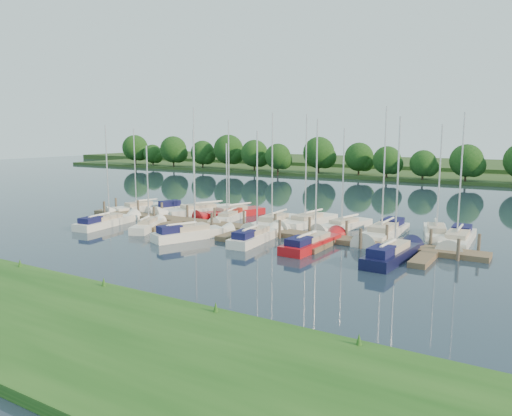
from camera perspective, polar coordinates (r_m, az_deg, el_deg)
The scene contains 24 objects.
ground at distance 39.37m, azimuth -6.65°, elevation -4.64°, with size 260.00×260.00×0.00m, color #1B2736.
near_bank at distance 28.98m, azimuth -26.87°, elevation -10.00°, with size 90.00×10.00×0.50m, color #1A4A15.
dock at distance 45.16m, azimuth -0.93°, elevation -2.58°, with size 40.00×6.00×0.40m.
mooring_pilings at distance 46.02m, azimuth -0.18°, elevation -1.86°, with size 38.24×2.84×2.00m.
far_shore at distance 108.07m, azimuth 18.72°, elevation 3.67°, with size 180.00×30.00×0.60m, color #243F18.
distant_hill at distance 132.48m, azimuth 21.15°, elevation 4.58°, with size 220.00×40.00×1.40m, color #385324.
treeline at distance 94.17m, azimuth 19.89°, elevation 5.19°, with size 148.48×9.29×8.20m.
sailboat_n_0 at distance 58.54m, azimuth -13.29°, elevation -0.11°, with size 3.60×7.66×9.79m.
motorboat at distance 57.77m, azimuth -9.97°, elevation -0.07°, with size 2.65×4.99×1.53m.
sailboat_n_2 at distance 55.65m, azimuth -6.77°, elevation -0.40°, with size 5.65×9.30×12.01m.
sailboat_n_3 at distance 53.59m, azimuth -2.87°, elevation -0.70°, with size 4.26×8.35×10.68m.
sailboat_n_4 at distance 51.11m, azimuth -3.16°, elevation -1.13°, with size 2.44×6.43×8.19m.
sailboat_n_5 at distance 47.56m, azimuth 1.99°, elevation -1.90°, with size 2.30×8.75×11.22m.
sailboat_n_6 at distance 48.71m, azimuth 5.79°, elevation -1.69°, with size 3.11×8.83×11.11m.
sailboat_n_7 at distance 47.41m, azimuth 9.93°, elevation -2.08°, with size 3.22×7.76×9.74m.
sailboat_n_8 at distance 44.46m, azimuth 14.35°, elevation -2.87°, with size 2.33×9.08×11.58m.
sailboat_n_9 at distance 45.29m, azimuth 19.88°, elevation -2.98°, with size 3.46×7.86×10.09m.
sailboat_n_10 at distance 43.95m, azimuth 22.03°, elevation -3.40°, with size 2.33×8.69×10.94m.
sailboat_s_0 at distance 50.47m, azimuth -16.71°, elevation -1.60°, with size 2.59×7.93×10.05m.
sailboat_s_1 at distance 47.63m, azimuth -12.23°, elevation -2.09°, with size 3.43×6.12×8.16m.
sailboat_s_2 at distance 42.94m, azimuth -7.50°, elevation -3.06°, with size 4.11×7.28×9.69m.
sailboat_s_3 at distance 41.32m, azimuth -0.14°, elevation -3.46°, with size 2.22×7.38×9.56m.
sailboat_s_4 at distance 39.61m, azimuth 6.50°, elevation -4.08°, with size 2.31×8.20×10.43m.
sailboat_s_5 at distance 36.85m, azimuth 15.29°, elevation -5.28°, with size 2.39×8.19×10.59m.
Camera 1 is at (23.73, -30.07, 9.12)m, focal length 35.00 mm.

